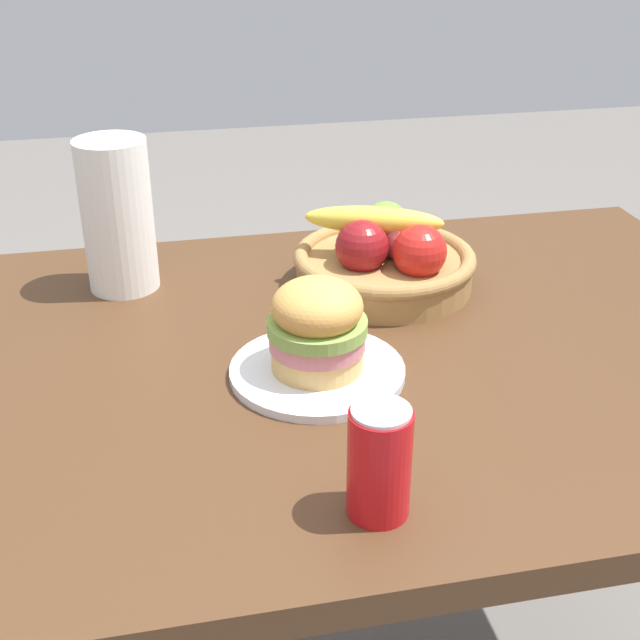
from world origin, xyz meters
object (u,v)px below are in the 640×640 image
(soda_can, at_px, (379,462))
(plate, at_px, (317,371))
(sandwich, at_px, (317,326))
(paper_towel_roll, at_px, (117,216))
(fruit_basket, at_px, (385,257))

(soda_can, bearing_deg, plate, 91.38)
(sandwich, relative_size, paper_towel_roll, 0.54)
(sandwich, xyz_separation_m, paper_towel_roll, (-0.25, 0.33, 0.05))
(soda_can, height_order, paper_towel_roll, paper_towel_roll)
(soda_can, bearing_deg, sandwich, 91.38)
(sandwich, bearing_deg, plate, 33.69)
(soda_can, bearing_deg, paper_towel_roll, 112.56)
(soda_can, distance_m, fruit_basket, 0.55)
(soda_can, relative_size, fruit_basket, 0.43)
(plate, xyz_separation_m, sandwich, (-0.00, -0.00, 0.07))
(sandwich, xyz_separation_m, fruit_basket, (0.16, 0.25, -0.02))
(plate, distance_m, soda_can, 0.28)
(plate, xyz_separation_m, paper_towel_roll, (-0.25, 0.33, 0.11))
(plate, distance_m, fruit_basket, 0.30)
(fruit_basket, bearing_deg, sandwich, -122.92)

